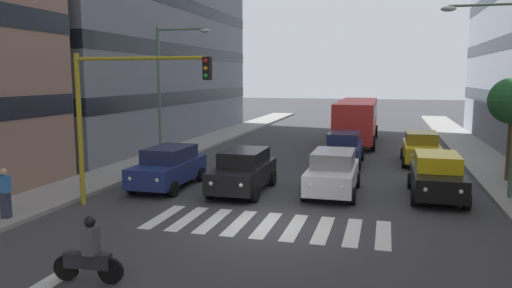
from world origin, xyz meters
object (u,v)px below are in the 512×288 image
object	(u,v)px
car_0	(437,175)
car_2	(243,171)
car_1	(333,172)
pedestrian_waiting	(5,192)
motorcycle_with_rider	(89,255)
car_3	(169,167)
bus_behind_traffic	(357,117)
traffic_light_gantry	(116,103)
car_row2_0	(344,148)
street_lamp_left	(504,79)
street_lamp_right	(167,80)
car_row2_1	(421,148)
street_tree_1	(512,101)

from	to	relation	value
car_0	car_2	distance (m)	7.60
car_1	pedestrian_waiting	world-z (taller)	pedestrian_waiting
car_2	motorcycle_with_rider	distance (m)	9.38
car_3	bus_behind_traffic	xyz separation A→B (m)	(-6.87, -16.21, 0.97)
car_1	pedestrian_waiting	size ratio (longest dim) A/B	2.72
car_1	bus_behind_traffic	distance (m)	15.59
pedestrian_waiting	traffic_light_gantry	bearing A→B (deg)	-134.68
car_3	motorcycle_with_rider	world-z (taller)	car_3
car_row2_0	street_lamp_left	xyz separation A→B (m)	(-6.30, 6.23, 3.70)
traffic_light_gantry	street_lamp_right	xyz separation A→B (m)	(2.04, -8.44, 0.74)
car_0	street_lamp_right	bearing A→B (deg)	-16.92
car_1	street_lamp_left	xyz separation A→B (m)	(-6.14, -0.53, 3.70)
car_1	car_row2_1	bearing A→B (deg)	-115.79
car_0	bus_behind_traffic	distance (m)	15.72
car_3	street_tree_1	size ratio (longest dim) A/B	0.98
car_2	street_tree_1	bearing A→B (deg)	-157.17
car_2	street_lamp_right	xyz separation A→B (m)	(5.68, -5.03, 3.62)
car_0	car_3	world-z (taller)	same
street_lamp_right	traffic_light_gantry	bearing A→B (deg)	103.55
motorcycle_with_rider	street_tree_1	world-z (taller)	street_tree_1
traffic_light_gantry	street_lamp_right	world-z (taller)	street_lamp_right
car_3	street_tree_1	world-z (taller)	street_tree_1
car_2	car_row2_1	size ratio (longest dim) A/B	1.00
traffic_light_gantry	street_tree_1	xyz separation A→B (m)	(-14.44, -7.95, -0.14)
bus_behind_traffic	street_tree_1	bearing A→B (deg)	121.86
street_lamp_left	street_lamp_right	bearing A→B (deg)	-14.14
bus_behind_traffic	pedestrian_waiting	distance (m)	24.27
car_2	motorcycle_with_rider	xyz separation A→B (m)	(0.89, 9.33, -0.24)
car_2	street_lamp_left	size ratio (longest dim) A/B	0.61
car_3	traffic_light_gantry	xyz separation A→B (m)	(0.33, 3.39, 2.88)
street_lamp_left	street_lamp_right	xyz separation A→B (m)	(15.38, -3.87, -0.08)
bus_behind_traffic	pedestrian_waiting	world-z (taller)	bus_behind_traffic
car_2	bus_behind_traffic	world-z (taller)	bus_behind_traffic
car_3	car_row2_0	world-z (taller)	same
car_3	street_lamp_right	world-z (taller)	street_lamp_right
car_2	traffic_light_gantry	bearing A→B (deg)	43.11
traffic_light_gantry	street_lamp_left	distance (m)	14.13
car_3	car_row2_1	distance (m)	13.81
car_1	pedestrian_waiting	bearing A→B (deg)	34.20
car_1	street_lamp_right	world-z (taller)	street_lamp_right
car_2	car_row2_1	world-z (taller)	same
motorcycle_with_rider	car_3	bearing A→B (deg)	-75.44
car_2	pedestrian_waiting	world-z (taller)	pedestrian_waiting
street_tree_1	car_3	bearing A→B (deg)	17.94
car_0	street_lamp_right	world-z (taller)	street_lamp_right
car_row2_0	street_lamp_left	distance (m)	9.60
car_1	street_tree_1	world-z (taller)	street_tree_1
traffic_light_gantry	street_lamp_left	size ratio (longest dim) A/B	0.76
traffic_light_gantry	bus_behind_traffic	bearing A→B (deg)	-110.18
car_row2_1	car_row2_0	bearing A→B (deg)	17.37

